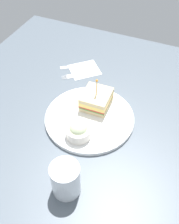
{
  "coord_description": "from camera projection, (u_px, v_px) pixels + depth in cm",
  "views": [
    {
      "loc": [
        -48.78,
        -21.04,
        60.05
      ],
      "look_at": [
        0.0,
        0.0,
        3.21
      ],
      "focal_mm": 42.63,
      "sensor_mm": 36.0,
      "label": 1
    }
  ],
  "objects": [
    {
      "name": "ground_plane",
      "position": [
        90.0,
        121.0,
        0.81
      ],
      "size": [
        99.22,
        99.22,
        2.0
      ],
      "primitive_type": "cube",
      "color": "#4C5660"
    },
    {
      "name": "plate",
      "position": [
        90.0,
        118.0,
        0.8
      ],
      "size": [
        26.62,
        26.62,
        1.21
      ],
      "primitive_type": "cylinder",
      "color": "white",
      "rests_on": "ground_plane"
    },
    {
      "name": "sandwich_half_center",
      "position": [
        95.0,
        99.0,
        0.81
      ],
      "size": [
        9.18,
        8.41,
        10.24
      ],
      "color": "beige",
      "rests_on": "plate"
    },
    {
      "name": "coleslaw_bowl",
      "position": [
        80.0,
        131.0,
        0.73
      ],
      "size": [
        7.13,
        7.13,
        5.14
      ],
      "color": "silver",
      "rests_on": "plate"
    },
    {
      "name": "drink_glass",
      "position": [
        66.0,
        181.0,
        0.62
      ],
      "size": [
        6.95,
        6.95,
        9.27
      ],
      "color": "beige",
      "rests_on": "ground_plane"
    },
    {
      "name": "napkin",
      "position": [
        85.0,
        70.0,
        0.96
      ],
      "size": [
        13.61,
        13.66,
        0.15
      ],
      "primitive_type": "cube",
      "rotation": [
        0.0,
        0.0,
        8.6
      ],
      "color": "white",
      "rests_on": "ground_plane"
    },
    {
      "name": "fork",
      "position": [
        75.0,
        75.0,
        0.94
      ],
      "size": [
        8.35,
        10.33,
        0.35
      ],
      "color": "silver",
      "rests_on": "ground_plane"
    },
    {
      "name": "knife",
      "position": [
        75.0,
        66.0,
        0.98
      ],
      "size": [
        7.34,
        10.58,
        0.35
      ],
      "color": "silver",
      "rests_on": "ground_plane"
    }
  ]
}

